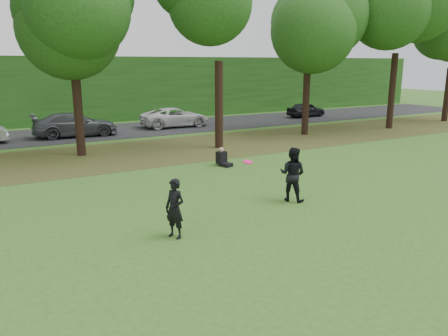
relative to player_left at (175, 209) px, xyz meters
name	(u,v)px	position (x,y,z in m)	size (l,w,h in m)	color
ground	(311,238)	(3.13, -1.81, -0.80)	(120.00, 120.00, 0.00)	#39551A
leaf_litter	(145,152)	(3.13, 11.19, -0.79)	(60.00, 7.00, 0.01)	#4F3E1C
street	(105,132)	(3.13, 19.19, -0.79)	(70.00, 7.00, 0.02)	black
far_hedge	(82,90)	(3.13, 25.19, 1.70)	(70.00, 3.00, 5.00)	#1F4814
player_left	(175,209)	(0.00, 0.00, 0.00)	(0.58, 0.38, 1.60)	black
player_right	(292,174)	(4.68, 1.01, 0.11)	(0.89, 0.69, 1.82)	black
parked_cars	(87,123)	(1.88, 18.57, -0.08)	(37.81, 3.13, 1.49)	black
frisbee	(248,162)	(2.43, 0.28, 0.93)	(0.36, 0.35, 0.11)	#FF156F
seated_person	(223,159)	(5.18, 6.62, -0.49)	(0.58, 0.81, 0.83)	black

